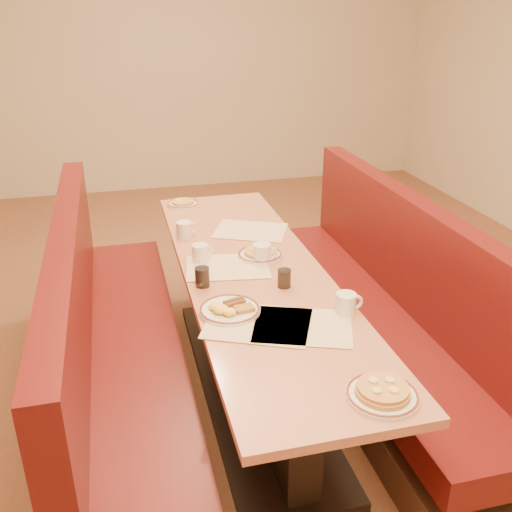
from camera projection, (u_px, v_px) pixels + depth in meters
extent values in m
plane|color=#9E6647|center=(254.00, 391.00, 3.19)|extent=(8.00, 8.00, 0.00)
cube|color=beige|center=(164.00, 62.00, 6.16)|extent=(6.00, 0.04, 2.80)
cube|color=black|center=(254.00, 387.00, 3.18)|extent=(0.55, 1.88, 0.06)
cube|color=black|center=(254.00, 337.00, 3.05)|extent=(0.15, 1.75, 0.71)
cube|color=#C4785B|center=(254.00, 274.00, 2.90)|extent=(0.70, 2.50, 0.04)
cube|color=#4C3326|center=(130.00, 395.00, 3.00)|extent=(0.55, 2.50, 0.20)
cube|color=#590F15|center=(125.00, 352.00, 2.89)|extent=(0.55, 2.50, 0.16)
cube|color=#590F15|center=(71.00, 291.00, 2.69)|extent=(0.12, 2.50, 0.60)
cube|color=#4C3326|center=(367.00, 359.00, 3.30)|extent=(0.55, 2.50, 0.20)
cube|color=#590F15|center=(371.00, 319.00, 3.19)|extent=(0.55, 2.50, 0.16)
cube|color=#590F15|center=(413.00, 253.00, 3.09)|extent=(0.12, 2.50, 0.60)
cube|color=beige|center=(258.00, 323.00, 2.41)|extent=(0.53, 0.48, 0.00)
cube|color=beige|center=(303.00, 326.00, 2.38)|extent=(0.49, 0.43, 0.00)
cube|color=beige|center=(228.00, 267.00, 2.92)|extent=(0.46, 0.37, 0.00)
cube|color=beige|center=(251.00, 231.00, 3.38)|extent=(0.50, 0.45, 0.00)
cylinder|color=white|center=(382.00, 396.00, 1.96)|extent=(0.25, 0.25, 0.02)
torus|color=brown|center=(382.00, 394.00, 1.95)|extent=(0.25, 0.25, 0.01)
cylinder|color=gold|center=(383.00, 392.00, 1.95)|extent=(0.19, 0.19, 0.02)
cylinder|color=gold|center=(383.00, 388.00, 1.94)|extent=(0.18, 0.18, 0.01)
cylinder|color=beige|center=(390.00, 380.00, 1.96)|extent=(0.03, 0.03, 0.01)
cylinder|color=beige|center=(373.00, 380.00, 1.96)|extent=(0.03, 0.03, 0.01)
cylinder|color=beige|center=(377.00, 391.00, 1.91)|extent=(0.03, 0.03, 0.01)
cylinder|color=beige|center=(394.00, 390.00, 1.91)|extent=(0.03, 0.03, 0.01)
cylinder|color=white|center=(230.00, 310.00, 2.50)|extent=(0.27, 0.27, 0.02)
torus|color=brown|center=(230.00, 309.00, 2.49)|extent=(0.27, 0.27, 0.01)
ellipsoid|color=yellow|center=(221.00, 309.00, 2.45)|extent=(0.07, 0.07, 0.04)
ellipsoid|color=yellow|center=(230.00, 312.00, 2.43)|extent=(0.06, 0.06, 0.03)
ellipsoid|color=yellow|center=(215.00, 306.00, 2.48)|extent=(0.05, 0.05, 0.03)
cylinder|color=brown|center=(236.00, 303.00, 2.51)|extent=(0.10, 0.05, 0.02)
cylinder|color=brown|center=(233.00, 300.00, 2.54)|extent=(0.10, 0.05, 0.02)
cube|color=#BB843A|center=(244.00, 309.00, 2.47)|extent=(0.09, 0.07, 0.02)
cylinder|color=white|center=(260.00, 255.00, 3.04)|extent=(0.24, 0.24, 0.02)
torus|color=brown|center=(260.00, 254.00, 3.04)|extent=(0.24, 0.24, 0.01)
cylinder|color=#EAA752|center=(260.00, 252.00, 3.03)|extent=(0.17, 0.17, 0.02)
ellipsoid|color=yellow|center=(254.00, 250.00, 3.04)|extent=(0.05, 0.05, 0.02)
cylinder|color=white|center=(183.00, 204.00, 3.81)|extent=(0.21, 0.21, 0.02)
torus|color=brown|center=(183.00, 203.00, 3.81)|extent=(0.21, 0.21, 0.01)
cylinder|color=#EAA752|center=(183.00, 202.00, 3.80)|extent=(0.15, 0.15, 0.02)
ellipsoid|color=yellow|center=(179.00, 200.00, 3.81)|extent=(0.04, 0.04, 0.02)
cylinder|color=white|center=(346.00, 304.00, 2.47)|extent=(0.09, 0.09, 0.10)
torus|color=white|center=(356.00, 302.00, 2.48)|extent=(0.07, 0.02, 0.07)
cylinder|color=black|center=(346.00, 295.00, 2.45)|extent=(0.08, 0.08, 0.01)
cylinder|color=white|center=(200.00, 253.00, 2.98)|extent=(0.09, 0.09, 0.09)
torus|color=white|center=(207.00, 251.00, 3.00)|extent=(0.07, 0.04, 0.07)
cylinder|color=black|center=(200.00, 246.00, 2.96)|extent=(0.07, 0.07, 0.01)
cylinder|color=white|center=(262.00, 253.00, 2.96)|extent=(0.09, 0.09, 0.10)
torus|color=white|center=(271.00, 253.00, 2.97)|extent=(0.07, 0.03, 0.07)
cylinder|color=black|center=(262.00, 246.00, 2.95)|extent=(0.08, 0.08, 0.01)
cylinder|color=white|center=(184.00, 230.00, 3.27)|extent=(0.09, 0.09, 0.10)
torus|color=white|center=(192.00, 228.00, 3.29)|extent=(0.07, 0.03, 0.07)
cylinder|color=black|center=(184.00, 223.00, 3.25)|extent=(0.08, 0.08, 0.01)
cylinder|color=black|center=(202.00, 277.00, 2.71)|extent=(0.07, 0.07, 0.09)
cylinder|color=silver|center=(202.00, 277.00, 2.71)|extent=(0.07, 0.07, 0.10)
cylinder|color=black|center=(284.00, 278.00, 2.71)|extent=(0.06, 0.06, 0.09)
cylinder|color=silver|center=(284.00, 278.00, 2.71)|extent=(0.06, 0.06, 0.09)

